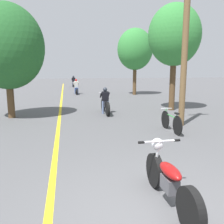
{
  "coord_description": "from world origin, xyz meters",
  "views": [
    {
      "loc": [
        -1.37,
        -3.09,
        2.25
      ],
      "look_at": [
        0.08,
        4.33,
        0.9
      ],
      "focal_mm": 38.0,
      "sensor_mm": 36.0,
      "label": 1
    }
  ],
  "objects_px": {
    "roadside_tree_left": "(7,47)",
    "bicycle_parked": "(171,122)",
    "roadside_tree_right_far": "(135,49)",
    "motorcycle_rider_lead": "(105,104)",
    "utility_pole": "(185,53)",
    "motorcycle_foreground": "(169,180)",
    "motorcycle_rider_mid": "(76,88)",
    "roadside_tree_right_near": "(175,36)",
    "motorcycle_rider_far": "(74,83)"
  },
  "relations": [
    {
      "from": "roadside_tree_left",
      "to": "bicycle_parked",
      "type": "bearing_deg",
      "value": -31.41
    },
    {
      "from": "roadside_tree_right_far",
      "to": "motorcycle_rider_lead",
      "type": "bearing_deg",
      "value": -115.37
    },
    {
      "from": "utility_pole",
      "to": "motorcycle_rider_lead",
      "type": "xyz_separation_m",
      "value": [
        -2.6,
        3.25,
        -2.36
      ]
    },
    {
      "from": "motorcycle_foreground",
      "to": "motorcycle_rider_mid",
      "type": "xyz_separation_m",
      "value": [
        -0.65,
        18.98,
        0.09
      ]
    },
    {
      "from": "roadside_tree_right_near",
      "to": "roadside_tree_left",
      "type": "xyz_separation_m",
      "value": [
        -8.42,
        -0.57,
        -0.78
      ]
    },
    {
      "from": "roadside_tree_right_near",
      "to": "roadside_tree_left",
      "type": "relative_size",
      "value": 1.1
    },
    {
      "from": "utility_pole",
      "to": "motorcycle_rider_mid",
      "type": "height_order",
      "value": "utility_pole"
    },
    {
      "from": "motorcycle_rider_far",
      "to": "motorcycle_foreground",
      "type": "bearing_deg",
      "value": -88.85
    },
    {
      "from": "roadside_tree_right_near",
      "to": "roadside_tree_left",
      "type": "height_order",
      "value": "roadside_tree_right_near"
    },
    {
      "from": "motorcycle_rider_lead",
      "to": "motorcycle_rider_far",
      "type": "height_order",
      "value": "motorcycle_rider_far"
    },
    {
      "from": "utility_pole",
      "to": "motorcycle_rider_lead",
      "type": "relative_size",
      "value": 2.59
    },
    {
      "from": "roadside_tree_right_near",
      "to": "roadside_tree_left",
      "type": "distance_m",
      "value": 8.47
    },
    {
      "from": "bicycle_parked",
      "to": "motorcycle_rider_lead",
      "type": "bearing_deg",
      "value": 113.54
    },
    {
      "from": "roadside_tree_right_near",
      "to": "motorcycle_foreground",
      "type": "relative_size",
      "value": 2.86
    },
    {
      "from": "bicycle_parked",
      "to": "motorcycle_foreground",
      "type": "bearing_deg",
      "value": -115.44
    },
    {
      "from": "motorcycle_rider_mid",
      "to": "utility_pole",
      "type": "bearing_deg",
      "value": -75.23
    },
    {
      "from": "motorcycle_foreground",
      "to": "motorcycle_rider_lead",
      "type": "distance_m",
      "value": 8.55
    },
    {
      "from": "motorcycle_rider_mid",
      "to": "bicycle_parked",
      "type": "xyz_separation_m",
      "value": [
        2.78,
        -14.51,
        -0.15
      ]
    },
    {
      "from": "utility_pole",
      "to": "roadside_tree_right_near",
      "type": "distance_m",
      "value": 4.0
    },
    {
      "from": "roadside_tree_right_near",
      "to": "motorcycle_rider_mid",
      "type": "height_order",
      "value": "roadside_tree_right_near"
    },
    {
      "from": "utility_pole",
      "to": "motorcycle_rider_lead",
      "type": "bearing_deg",
      "value": 128.74
    },
    {
      "from": "utility_pole",
      "to": "roadside_tree_left",
      "type": "bearing_deg",
      "value": 157.02
    },
    {
      "from": "roadside_tree_right_near",
      "to": "bicycle_parked",
      "type": "bearing_deg",
      "value": -115.2
    },
    {
      "from": "motorcycle_rider_lead",
      "to": "motorcycle_rider_mid",
      "type": "bearing_deg",
      "value": 95.49
    },
    {
      "from": "motorcycle_rider_lead",
      "to": "motorcycle_rider_far",
      "type": "xyz_separation_m",
      "value": [
        -0.92,
        19.93,
        0.04
      ]
    },
    {
      "from": "roadside_tree_right_near",
      "to": "utility_pole",
      "type": "bearing_deg",
      "value": -109.24
    },
    {
      "from": "motorcycle_rider_far",
      "to": "motorcycle_rider_mid",
      "type": "bearing_deg",
      "value": -90.5
    },
    {
      "from": "roadside_tree_left",
      "to": "bicycle_parked",
      "type": "distance_m",
      "value": 7.96
    },
    {
      "from": "motorcycle_foreground",
      "to": "motorcycle_rider_far",
      "type": "relative_size",
      "value": 0.93
    },
    {
      "from": "motorcycle_rider_far",
      "to": "bicycle_parked",
      "type": "xyz_separation_m",
      "value": [
        2.7,
        -24.0,
        -0.19
      ]
    },
    {
      "from": "utility_pole",
      "to": "roadside_tree_left",
      "type": "distance_m",
      "value": 7.78
    },
    {
      "from": "utility_pole",
      "to": "roadside_tree_right_far",
      "type": "relative_size",
      "value": 0.96
    },
    {
      "from": "roadside_tree_left",
      "to": "motorcycle_rider_lead",
      "type": "distance_m",
      "value": 5.33
    },
    {
      "from": "roadside_tree_right_far",
      "to": "roadside_tree_left",
      "type": "xyz_separation_m",
      "value": [
        -8.72,
        -9.0,
        -0.74
      ]
    },
    {
      "from": "motorcycle_rider_mid",
      "to": "roadside_tree_right_near",
      "type": "bearing_deg",
      "value": -64.21
    },
    {
      "from": "roadside_tree_right_far",
      "to": "motorcycle_rider_far",
      "type": "relative_size",
      "value": 2.71
    },
    {
      "from": "utility_pole",
      "to": "motorcycle_foreground",
      "type": "xyz_separation_m",
      "value": [
        -2.95,
        -5.29,
        -2.45
      ]
    },
    {
      "from": "utility_pole",
      "to": "motorcycle_rider_far",
      "type": "distance_m",
      "value": 23.55
    },
    {
      "from": "roadside_tree_right_far",
      "to": "roadside_tree_left",
      "type": "bearing_deg",
      "value": -134.1
    },
    {
      "from": "motorcycle_rider_mid",
      "to": "roadside_tree_right_far",
      "type": "bearing_deg",
      "value": -17.7
    },
    {
      "from": "motorcycle_rider_far",
      "to": "roadside_tree_right_near",
      "type": "bearing_deg",
      "value": -76.26
    },
    {
      "from": "motorcycle_foreground",
      "to": "motorcycle_rider_mid",
      "type": "distance_m",
      "value": 18.99
    },
    {
      "from": "roadside_tree_right_far",
      "to": "motorcycle_rider_mid",
      "type": "relative_size",
      "value": 2.89
    },
    {
      "from": "roadside_tree_right_far",
      "to": "bicycle_parked",
      "type": "relative_size",
      "value": 3.4
    },
    {
      "from": "roadside_tree_left",
      "to": "motorcycle_rider_mid",
      "type": "height_order",
      "value": "roadside_tree_left"
    },
    {
      "from": "roadside_tree_left",
      "to": "bicycle_parked",
      "type": "height_order",
      "value": "roadside_tree_left"
    },
    {
      "from": "motorcycle_rider_far",
      "to": "roadside_tree_right_far",
      "type": "bearing_deg",
      "value": -65.45
    },
    {
      "from": "roadside_tree_right_far",
      "to": "motorcycle_foreground",
      "type": "height_order",
      "value": "roadside_tree_right_far"
    },
    {
      "from": "roadside_tree_right_near",
      "to": "motorcycle_rider_far",
      "type": "bearing_deg",
      "value": 103.74
    },
    {
      "from": "motorcycle_foreground",
      "to": "roadside_tree_right_near",
      "type": "bearing_deg",
      "value": 64.68
    }
  ]
}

